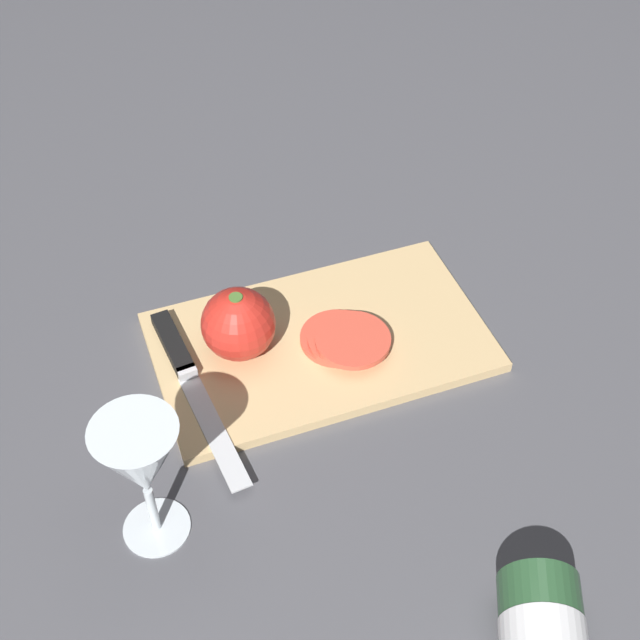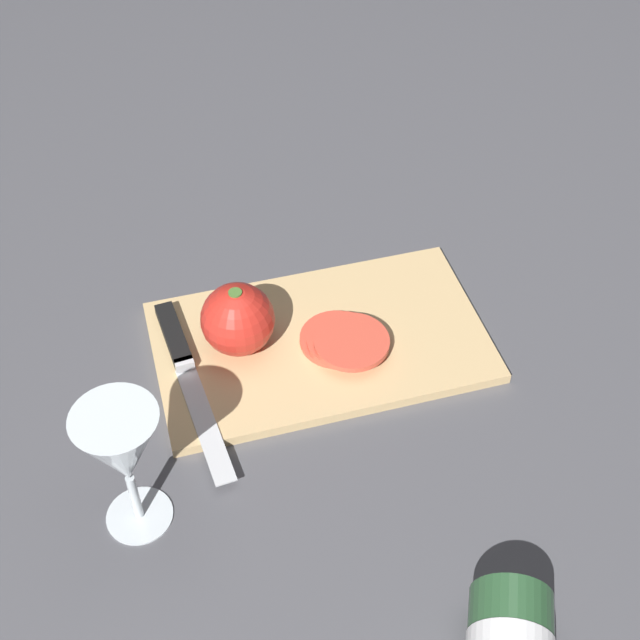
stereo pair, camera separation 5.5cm
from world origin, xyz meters
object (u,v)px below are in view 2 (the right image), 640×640
object	(u,v)px
whole_tomato	(238,319)
knife	(180,353)
wine_glass	(123,452)
tomato_slice_stack_near	(344,340)

from	to	relation	value
whole_tomato	knife	bearing A→B (deg)	0.02
wine_glass	tomato_slice_stack_near	xyz separation A→B (m)	(-0.25, -0.15, -0.08)
knife	tomato_slice_stack_near	distance (m)	0.18
tomato_slice_stack_near	wine_glass	bearing A→B (deg)	30.56
wine_glass	knife	xyz separation A→B (m)	(-0.07, -0.18, -0.09)
wine_glass	knife	world-z (taller)	wine_glass
wine_glass	tomato_slice_stack_near	distance (m)	0.31
whole_tomato	tomato_slice_stack_near	distance (m)	0.12
whole_tomato	tomato_slice_stack_near	xyz separation A→B (m)	(-0.11, 0.03, -0.03)
knife	tomato_slice_stack_near	size ratio (longest dim) A/B	2.44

